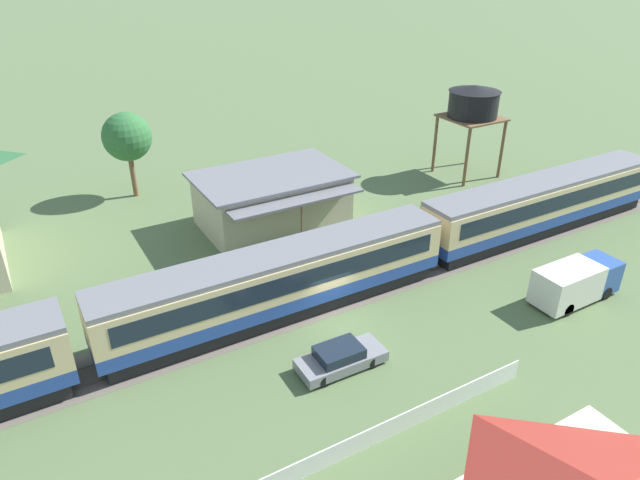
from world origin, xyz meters
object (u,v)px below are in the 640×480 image
(water_tower, at_px, (473,103))
(yard_tree_2, at_px, (127,137))
(passenger_train, at_px, (283,279))
(delivery_truck_blue, at_px, (576,282))
(parked_car_grey, at_px, (341,358))
(station_building, at_px, (272,199))

(water_tower, relative_size, yard_tree_2, 1.14)
(passenger_train, relative_size, delivery_truck_blue, 11.11)
(water_tower, bearing_deg, parked_car_grey, -144.77)
(passenger_train, bearing_deg, water_tower, 24.83)
(station_building, bearing_deg, passenger_train, -112.72)
(delivery_truck_blue, relative_size, yard_tree_2, 0.81)
(passenger_train, relative_size, yard_tree_2, 9.00)
(passenger_train, xyz_separation_m, station_building, (4.50, 10.74, -0.18))
(water_tower, bearing_deg, delivery_truck_blue, -115.14)
(passenger_train, relative_size, water_tower, 7.88)
(parked_car_grey, xyz_separation_m, yard_tree_2, (-3.38, 27.19, 4.51))
(station_building, distance_m, delivery_truck_blue, 21.35)
(delivery_truck_blue, bearing_deg, station_building, 121.17)
(water_tower, xyz_separation_m, yard_tree_2, (-27.48, 10.17, -1.45))
(passenger_train, bearing_deg, delivery_truck_blue, -25.82)
(water_tower, height_order, delivery_truck_blue, water_tower)
(parked_car_grey, height_order, delivery_truck_blue, delivery_truck_blue)
(passenger_train, xyz_separation_m, delivery_truck_blue, (15.54, -7.52, -1.00))
(passenger_train, height_order, parked_car_grey, passenger_train)
(station_building, relative_size, yard_tree_2, 1.56)
(passenger_train, bearing_deg, parked_car_grey, -87.50)
(parked_car_grey, bearing_deg, water_tower, 36.35)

